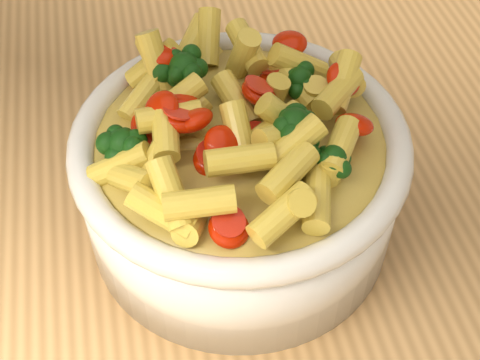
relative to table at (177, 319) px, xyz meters
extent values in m
cube|color=tan|center=(0.00, 0.00, 0.08)|extent=(1.20, 0.80, 0.04)
cylinder|color=tan|center=(0.55, 0.35, -0.37)|extent=(0.05, 0.05, 0.86)
cylinder|color=silver|center=(0.06, 0.02, 0.15)|extent=(0.24, 0.24, 0.10)
ellipsoid|color=silver|center=(0.06, 0.02, 0.12)|extent=(0.22, 0.22, 0.04)
torus|color=silver|center=(0.06, 0.02, 0.20)|extent=(0.25, 0.25, 0.02)
ellipsoid|color=gold|center=(0.06, 0.02, 0.20)|extent=(0.21, 0.21, 0.02)
camera|label=1|loc=(-0.01, -0.32, 0.54)|focal=50.00mm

